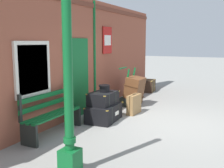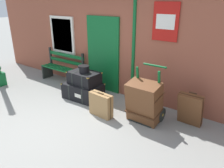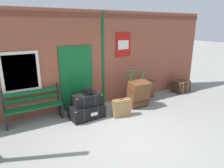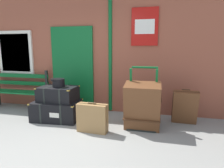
% 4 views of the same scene
% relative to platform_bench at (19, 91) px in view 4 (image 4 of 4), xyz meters
% --- Properties ---
extents(ground_plane, '(60.00, 60.00, 0.00)m').
position_rel_platform_bench_xyz_m(ground_plane, '(1.83, -2.16, -0.44)').
color(ground_plane, gray).
extents(brick_facade, '(10.40, 0.35, 3.20)m').
position_rel_platform_bench_xyz_m(brick_facade, '(1.81, 0.44, 1.15)').
color(brick_facade, brown).
rests_on(brick_facade, ground).
extents(platform_bench, '(1.60, 0.43, 1.01)m').
position_rel_platform_bench_xyz_m(platform_bench, '(0.00, 0.00, 0.00)').
color(platform_bench, '#0F5B28').
rests_on(platform_bench, ground).
extents(steamer_trunk_base, '(1.05, 0.72, 0.43)m').
position_rel_platform_bench_xyz_m(steamer_trunk_base, '(1.41, -0.56, -0.23)').
color(steamer_trunk_base, black).
rests_on(steamer_trunk_base, ground).
extents(steamer_trunk_middle, '(0.82, 0.56, 0.33)m').
position_rel_platform_bench_xyz_m(steamer_trunk_middle, '(1.44, -0.52, 0.14)').
color(steamer_trunk_middle, black).
rests_on(steamer_trunk_middle, steamer_trunk_base).
extents(round_hatbox, '(0.30, 0.28, 0.18)m').
position_rel_platform_bench_xyz_m(round_hatbox, '(1.47, -0.55, 0.40)').
color(round_hatbox, black).
rests_on(round_hatbox, steamer_trunk_middle).
extents(porters_trolley, '(0.71, 0.57, 1.20)m').
position_rel_platform_bench_xyz_m(porters_trolley, '(3.30, -0.47, -0.17)').
color(porters_trolley, black).
rests_on(porters_trolley, ground).
extents(large_brown_trunk, '(0.70, 0.57, 0.94)m').
position_rel_platform_bench_xyz_m(large_brown_trunk, '(3.30, -0.64, 0.02)').
color(large_brown_trunk, brown).
rests_on(large_brown_trunk, ground).
extents(suitcase_brown, '(0.59, 0.23, 0.58)m').
position_rel_platform_bench_xyz_m(suitcase_brown, '(2.39, -1.00, -0.17)').
color(suitcase_brown, olive).
rests_on(suitcase_brown, ground).
extents(suitcase_umber, '(0.51, 0.32, 0.74)m').
position_rel_platform_bench_xyz_m(suitcase_umber, '(4.14, -0.19, -0.08)').
color(suitcase_umber, brown).
rests_on(suitcase_umber, ground).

